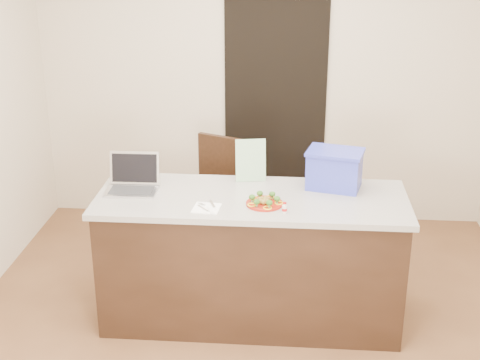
# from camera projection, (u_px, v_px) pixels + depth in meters

# --- Properties ---
(ground) EXTENTS (4.00, 4.00, 0.00)m
(ground) POSITION_uv_depth(u_px,v_px,m) (248.00, 336.00, 4.51)
(ground) COLOR brown
(ground) RESTS_ON ground
(room_shell) EXTENTS (4.00, 4.00, 4.00)m
(room_shell) POSITION_uv_depth(u_px,v_px,m) (250.00, 103.00, 3.92)
(room_shell) COLOR white
(room_shell) RESTS_ON ground
(doorway) EXTENTS (0.90, 0.02, 2.00)m
(doorway) POSITION_uv_depth(u_px,v_px,m) (275.00, 114.00, 5.98)
(doorway) COLOR black
(doorway) RESTS_ON ground
(island) EXTENTS (2.06, 0.76, 0.92)m
(island) POSITION_uv_depth(u_px,v_px,m) (251.00, 258.00, 4.58)
(island) COLOR black
(island) RESTS_ON ground
(plate) EXTENTS (0.24, 0.24, 0.02)m
(plate) POSITION_uv_depth(u_px,v_px,m) (264.00, 203.00, 4.28)
(plate) COLOR maroon
(plate) RESTS_ON island
(meatballs) EXTENTS (0.09, 0.10, 0.04)m
(meatballs) POSITION_uv_depth(u_px,v_px,m) (264.00, 200.00, 4.28)
(meatballs) COLOR olive
(meatballs) RESTS_ON plate
(broccoli) EXTENTS (0.20, 0.19, 0.04)m
(broccoli) POSITION_uv_depth(u_px,v_px,m) (265.00, 198.00, 4.27)
(broccoli) COLOR #1F4512
(broccoli) RESTS_ON plate
(pepper_rings) EXTENTS (0.23, 0.23, 0.01)m
(pepper_rings) POSITION_uv_depth(u_px,v_px,m) (264.00, 202.00, 4.28)
(pepper_rings) COLOR yellow
(pepper_rings) RESTS_ON plate
(napkin) EXTENTS (0.18, 0.18, 0.01)m
(napkin) POSITION_uv_depth(u_px,v_px,m) (207.00, 208.00, 4.23)
(napkin) COLOR white
(napkin) RESTS_ON island
(fork) EXTENTS (0.09, 0.14, 0.00)m
(fork) POSITION_uv_depth(u_px,v_px,m) (204.00, 206.00, 4.23)
(fork) COLOR silver
(fork) RESTS_ON napkin
(knife) EXTENTS (0.06, 0.21, 0.01)m
(knife) POSITION_uv_depth(u_px,v_px,m) (211.00, 208.00, 4.21)
(knife) COLOR white
(knife) RESTS_ON napkin
(yogurt_bottle) EXTENTS (0.03, 0.03, 0.07)m
(yogurt_bottle) POSITION_uv_depth(u_px,v_px,m) (284.00, 208.00, 4.16)
(yogurt_bottle) COLOR beige
(yogurt_bottle) RESTS_ON island
(laptop) EXTENTS (0.34, 0.27, 0.24)m
(laptop) POSITION_uv_depth(u_px,v_px,m) (133.00, 180.00, 4.51)
(laptop) COLOR #B9B8BE
(laptop) RESTS_ON island
(leaflet) EXTENTS (0.21, 0.08, 0.30)m
(leaflet) POSITION_uv_depth(u_px,v_px,m) (251.00, 160.00, 4.63)
(leaflet) COLOR silver
(leaflet) RESTS_ON island
(blue_box) EXTENTS (0.42, 0.34, 0.27)m
(blue_box) POSITION_uv_depth(u_px,v_px,m) (334.00, 169.00, 4.51)
(blue_box) COLOR #2F38AC
(blue_box) RESTS_ON island
(chair) EXTENTS (0.59, 0.61, 1.01)m
(chair) POSITION_uv_depth(u_px,v_px,m) (222.00, 193.00, 5.37)
(chair) COLOR black
(chair) RESTS_ON ground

